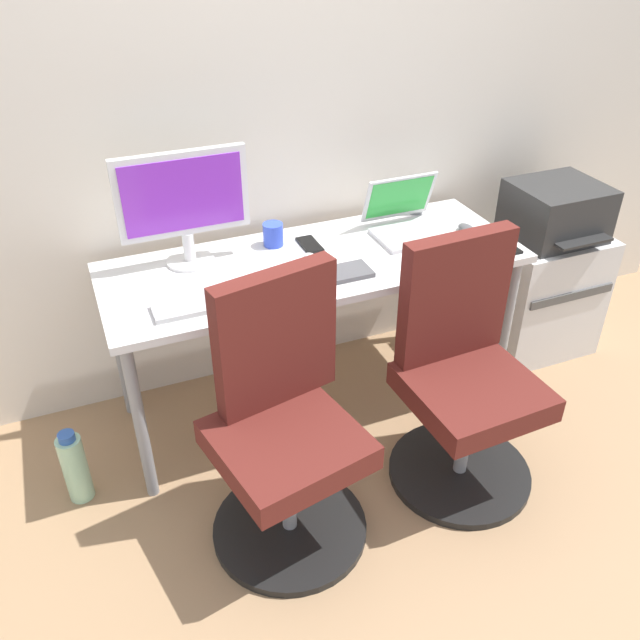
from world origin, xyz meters
name	(u,v)px	position (x,y,z in m)	size (l,w,h in m)	color
ground_plane	(316,401)	(0.00, 0.00, 0.00)	(5.28, 5.28, 0.00)	#9E7A56
back_wall	(277,78)	(0.00, 0.38, 1.30)	(4.40, 0.04, 2.60)	silver
desk	(315,275)	(0.00, 0.00, 0.64)	(1.62, 0.60, 0.71)	silver
office_chair_left	(284,429)	(-0.34, -0.55, 0.42)	(0.54, 0.54, 0.94)	black
office_chair_right	(463,379)	(0.35, -0.55, 0.42)	(0.54, 0.54, 0.94)	black
side_cabinet	(539,292)	(1.15, 0.01, 0.29)	(0.50, 0.41, 0.59)	silver
printer	(556,211)	(1.15, 0.01, 0.71)	(0.38, 0.40, 0.24)	#2D2D2D
water_bottle_on_floor	(75,467)	(-1.01, -0.17, 0.15)	(0.09, 0.09, 0.31)	#A5D8B2
desktop_monitor	(183,201)	(-0.45, 0.16, 0.96)	(0.48, 0.18, 0.43)	silver
open_laptop	(408,219)	(0.45, 0.08, 0.76)	(0.31, 0.29, 0.22)	silver
keyboard_by_monitor	(203,304)	(-0.48, -0.17, 0.72)	(0.34, 0.12, 0.02)	#B7B7B7
keyboard_by_laptop	(326,276)	(-0.02, -0.15, 0.72)	(0.34, 0.12, 0.02)	#515156
mouse_by_monitor	(467,229)	(0.67, -0.02, 0.73)	(0.06, 0.10, 0.03)	#515156
mouse_by_laptop	(311,259)	(-0.02, -0.02, 0.73)	(0.06, 0.10, 0.03)	silver
coffee_mug	(273,235)	(-0.11, 0.18, 0.76)	(0.08, 0.08, 0.09)	blue
pen_cup	(416,201)	(0.57, 0.24, 0.76)	(0.07, 0.07, 0.10)	slate
phone_near_monitor	(310,244)	(0.02, 0.12, 0.71)	(0.07, 0.14, 0.01)	black
phone_near_laptop	(505,246)	(0.73, -0.19, 0.71)	(0.07, 0.14, 0.01)	black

